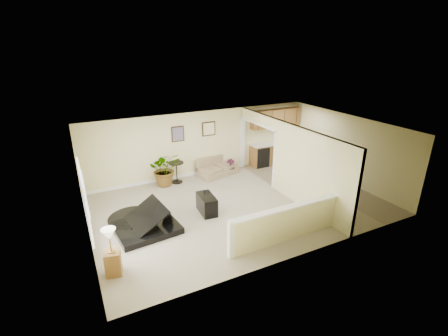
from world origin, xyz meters
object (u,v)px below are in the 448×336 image
piano (142,207)px  palm_plant (165,169)px  piano_bench (207,204)px  small_plant (230,167)px  lamp_stand (112,255)px  accent_table (177,170)px  loveseat (217,166)px

piano → palm_plant: piano is taller
piano_bench → small_plant: bearing=49.6°
piano_bench → palm_plant: size_ratio=0.68×
piano → lamp_stand: 1.95m
accent_table → small_plant: 2.21m
accent_table → small_plant: (2.19, -0.11, -0.26)m
piano → small_plant: bearing=25.8°
piano_bench → accent_table: bearing=91.5°
piano_bench → small_plant: small_plant is taller
lamp_stand → piano: bearing=56.9°
loveseat → accent_table: (-1.68, -0.08, 0.17)m
piano_bench → accent_table: 2.61m
lamp_stand → small_plant: bearing=38.9°
loveseat → accent_table: bearing=167.0°
accent_table → small_plant: bearing=-2.8°
loveseat → lamp_stand: 6.36m
accent_table → palm_plant: bearing=-178.0°
loveseat → palm_plant: size_ratio=1.43×
lamp_stand → accent_table: bearing=55.3°
lamp_stand → palm_plant: bearing=59.4°
palm_plant → small_plant: (2.63, -0.09, -0.36)m
small_plant → lamp_stand: size_ratio=0.51×
accent_table → lamp_stand: bearing=-124.7°
piano → accent_table: size_ratio=2.68×
small_plant → loveseat: bearing=159.6°
piano → palm_plant: 3.00m
piano → accent_table: piano is taller
loveseat → palm_plant: palm_plant is taller
accent_table → lamp_stand: (-2.96, -4.26, -0.01)m
accent_table → piano: bearing=-125.7°
piano_bench → piano: bearing=-179.1°
palm_plant → small_plant: 2.66m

